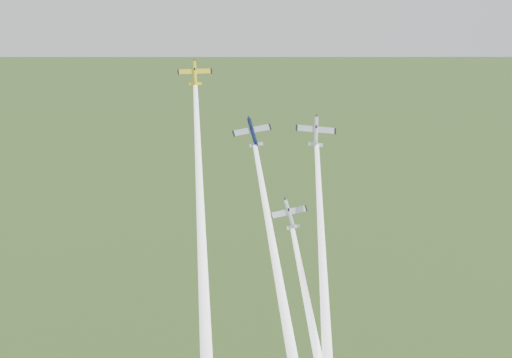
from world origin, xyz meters
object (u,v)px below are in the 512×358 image
(plane_yellow, at_px, (195,73))
(plane_navy, at_px, (253,132))
(plane_silver_low, at_px, (290,214))
(plane_silver_right, at_px, (316,132))

(plane_yellow, xyz_separation_m, plane_navy, (12.62, -5.59, -11.54))
(plane_navy, bearing_deg, plane_silver_low, -66.41)
(plane_yellow, relative_size, plane_silver_right, 0.86)
(plane_yellow, bearing_deg, plane_navy, -32.10)
(plane_yellow, distance_m, plane_silver_low, 36.62)
(plane_yellow, height_order, plane_silver_right, plane_yellow)
(plane_navy, relative_size, plane_silver_low, 1.07)
(plane_yellow, relative_size, plane_silver_low, 0.95)
(plane_silver_right, distance_m, plane_silver_low, 18.65)
(plane_navy, bearing_deg, plane_silver_right, -15.34)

